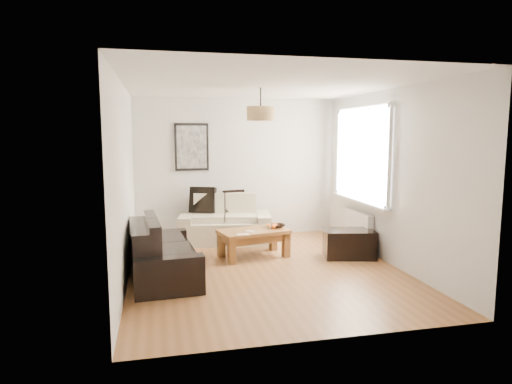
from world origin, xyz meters
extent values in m
plane|color=brown|center=(0.00, 0.00, 0.00)|extent=(4.50, 4.50, 0.00)
cube|color=white|center=(1.82, 0.80, 0.38)|extent=(0.10, 0.90, 0.52)
cylinder|color=tan|center=(0.00, 0.30, 2.23)|extent=(0.40, 0.40, 0.20)
cube|color=black|center=(1.45, 0.33, 0.22)|extent=(0.86, 0.65, 0.44)
cube|color=black|center=(-0.69, 1.98, 0.75)|extent=(0.49, 0.31, 0.47)
cube|color=black|center=(-0.10, 1.98, 0.71)|extent=(0.41, 0.20, 0.40)
imported|color=black|center=(0.39, 0.77, 0.46)|extent=(0.26, 0.26, 0.06)
sphere|color=orange|center=(0.31, 0.69, 0.48)|extent=(0.08, 0.08, 0.08)
sphere|color=#DA4C12|center=(0.36, 0.80, 0.48)|extent=(0.08, 0.08, 0.06)
sphere|color=orange|center=(0.25, 0.80, 0.48)|extent=(0.06, 0.06, 0.06)
cube|color=silver|center=(-0.24, 0.40, 0.44)|extent=(0.19, 0.15, 0.01)
camera|label=1|loc=(-1.47, -5.98, 1.94)|focal=30.98mm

